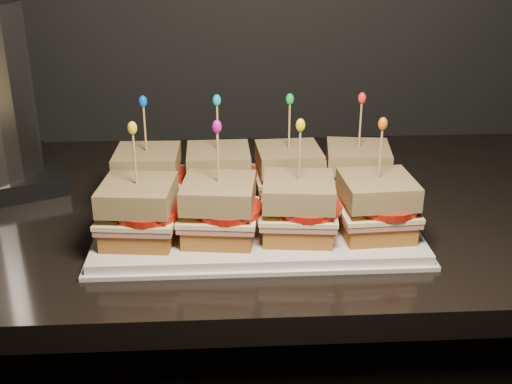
{
  "coord_description": "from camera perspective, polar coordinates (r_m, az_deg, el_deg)",
  "views": [
    {
      "loc": [
        -0.27,
        0.76,
        1.32
      ],
      "look_at": [
        -0.23,
        1.59,
        0.97
      ],
      "focal_mm": 45.0,
      "sensor_mm": 36.0,
      "label": 1
    }
  ],
  "objects": [
    {
      "name": "sandwich_1_frill",
      "position": [
        0.93,
        -3.5,
        8.15
      ],
      "size": [
        0.01,
        0.01,
        0.02
      ],
      "primitive_type": "ellipsoid",
      "color": "#0FA8B3",
      "rests_on": "sandwich_1_pick"
    },
    {
      "name": "sandwich_5_tomato",
      "position": [
        0.84,
        -2.49,
        -1.49
      ],
      "size": [
        0.09,
        0.09,
        0.01
      ],
      "primitive_type": "cylinder",
      "color": "#B0180E",
      "rests_on": "sandwich_5_cheese"
    },
    {
      "name": "sandwich_0_cheese",
      "position": [
        0.97,
        -9.54,
        1.21
      ],
      "size": [
        0.1,
        0.1,
        0.01
      ],
      "primitive_type": "cube",
      "rotation": [
        0.0,
        0.0,
        -0.03
      ],
      "color": "#FEEEAA",
      "rests_on": "sandwich_0_ham"
    },
    {
      "name": "granite_slab",
      "position": [
        1.04,
        6.51,
        -1.61
      ],
      "size": [
        2.38,
        0.65,
        0.04
      ],
      "primitive_type": "cube",
      "color": "black",
      "rests_on": "cabinet"
    },
    {
      "name": "sandwich_1_cheese",
      "position": [
        0.97,
        -3.33,
        1.36
      ],
      "size": [
        0.1,
        0.1,
        0.01
      ],
      "primitive_type": "cube",
      "rotation": [
        0.0,
        0.0,
        0.02
      ],
      "color": "#FEEEAA",
      "rests_on": "sandwich_1_ham"
    },
    {
      "name": "sandwich_3_ham",
      "position": [
        0.99,
        8.94,
        1.23
      ],
      "size": [
        0.11,
        0.11,
        0.01
      ],
      "primitive_type": "cube",
      "rotation": [
        0.0,
        0.0,
        -0.13
      ],
      "color": "#B86A62",
      "rests_on": "sandwich_3_bread_bot"
    },
    {
      "name": "sandwich_2_tomato",
      "position": [
        0.97,
        3.64,
        1.79
      ],
      "size": [
        0.09,
        0.09,
        0.01
      ],
      "primitive_type": "cylinder",
      "color": "#B0180E",
      "rests_on": "sandwich_2_cheese"
    },
    {
      "name": "sandwich_3_frill",
      "position": [
        0.95,
        9.41,
        8.25
      ],
      "size": [
        0.01,
        0.01,
        0.02
      ],
      "primitive_type": "ellipsoid",
      "color": "red",
      "rests_on": "sandwich_3_pick"
    },
    {
      "name": "sandwich_3_bread_top",
      "position": [
        0.98,
        9.07,
        3.11
      ],
      "size": [
        0.1,
        0.1,
        0.03
      ],
      "primitive_type": "cube",
      "rotation": [
        0.0,
        0.0,
        -0.13
      ],
      "color": "#522E0C",
      "rests_on": "sandwich_3_tomato"
    },
    {
      "name": "sandwich_5_bread_top",
      "position": [
        0.84,
        -3.34,
        -0.08
      ],
      "size": [
        0.1,
        0.1,
        0.03
      ],
      "primitive_type": "cube",
      "rotation": [
        0.0,
        0.0,
        -0.12
      ],
      "color": "#522E0C",
      "rests_on": "sandwich_5_tomato"
    },
    {
      "name": "sandwich_0_bread_bot",
      "position": [
        0.98,
        -9.45,
        -0.07
      ],
      "size": [
        0.09,
        0.09,
        0.03
      ],
      "primitive_type": "cube",
      "rotation": [
        0.0,
        0.0,
        -0.03
      ],
      "color": "brown",
      "rests_on": "platter"
    },
    {
      "name": "sandwich_6_bread_bot",
      "position": [
        0.87,
        3.72,
        -3.05
      ],
      "size": [
        0.1,
        0.1,
        0.03
      ],
      "primitive_type": "cube",
      "rotation": [
        0.0,
        0.0,
        -0.1
      ],
      "color": "brown",
      "rests_on": "platter"
    },
    {
      "name": "sandwich_6_frill",
      "position": [
        0.81,
        3.98,
        5.96
      ],
      "size": [
        0.01,
        0.01,
        0.02
      ],
      "primitive_type": "ellipsoid",
      "color": "#FCEC09",
      "rests_on": "sandwich_6_pick"
    },
    {
      "name": "sandwich_4_ham",
      "position": [
        0.86,
        -10.32,
        -2.36
      ],
      "size": [
        0.11,
        0.11,
        0.01
      ],
      "primitive_type": "cube",
      "rotation": [
        0.0,
        0.0,
        -0.11
      ],
      "color": "#B86A62",
      "rests_on": "sandwich_4_bread_bot"
    },
    {
      "name": "sandwich_6_pick",
      "position": [
        0.83,
        3.89,
        2.99
      ],
      "size": [
        0.0,
        0.0,
        0.09
      ],
      "primitive_type": "cylinder",
      "color": "tan",
      "rests_on": "sandwich_6_bread_top"
    },
    {
      "name": "sandwich_1_pick",
      "position": [
        0.94,
        -3.43,
        5.51
      ],
      "size": [
        0.0,
        0.0,
        0.09
      ],
      "primitive_type": "cylinder",
      "color": "tan",
      "rests_on": "sandwich_1_bread_top"
    },
    {
      "name": "sandwich_2_bread_bot",
      "position": [
        0.98,
        2.86,
        0.21
      ],
      "size": [
        0.1,
        0.1,
        0.03
      ],
      "primitive_type": "cube",
      "rotation": [
        0.0,
        0.0,
        0.06
      ],
      "color": "brown",
      "rests_on": "platter"
    },
    {
      "name": "sandwich_7_pick",
      "position": [
        0.85,
        10.98,
        3.08
      ],
      "size": [
        0.0,
        0.0,
        0.09
      ],
      "primitive_type": "cylinder",
      "color": "tan",
      "rests_on": "sandwich_7_bread_top"
    },
    {
      "name": "sandwich_0_ham",
      "position": [
        0.98,
        -9.51,
        0.83
      ],
      "size": [
        0.1,
        0.1,
        0.01
      ],
      "primitive_type": "cube",
      "rotation": [
        0.0,
        0.0,
        -0.03
      ],
      "color": "#B86A62",
      "rests_on": "sandwich_0_bread_bot"
    },
    {
      "name": "sandwich_0_frill",
      "position": [
        0.94,
        -10.02,
        7.95
      ],
      "size": [
        0.01,
        0.01,
        0.02
      ],
      "primitive_type": "ellipsoid",
      "color": "blue",
      "rests_on": "sandwich_0_pick"
    },
    {
      "name": "sandwich_7_bread_bot",
      "position": [
        0.89,
        10.51,
        -2.83
      ],
      "size": [
        0.1,
        0.1,
        0.03
      ],
      "primitive_type": "cube",
      "rotation": [
        0.0,
        0.0,
        0.06
      ],
      "color": "brown",
      "rests_on": "platter"
    },
    {
      "name": "sandwich_2_cheese",
      "position": [
        0.97,
        2.89,
        1.49
      ],
      "size": [
        0.11,
        0.1,
        0.01
      ],
      "primitive_type": "cube",
      "rotation": [
        0.0,
        0.0,
        0.06
      ],
      "color": "#FEEEAA",
      "rests_on": "sandwich_2_ham"
    },
    {
      "name": "sandwich_1_ham",
      "position": [
        0.97,
        -3.32,
        0.97
      ],
      "size": [
        0.1,
        0.1,
        0.01
      ],
      "primitive_type": "cube",
      "rotation": [
        0.0,
        0.0,
        0.02
      ],
      "color": "#B86A62",
      "rests_on": "sandwich_1_bread_bot"
    },
    {
      "name": "sandwich_4_bread_bot",
      "position": [
        0.87,
        -10.24,
        -3.35
      ],
      "size": [
        0.1,
        0.1,
        0.03
      ],
      "primitive_type": "cube",
      "rotation": [
        0.0,
        0.0,
        -0.11
      ],
      "color": "brown",
      "rests_on": "platter"
    },
    {
      "name": "sandwich_7_ham",
      "position": [
        0.88,
        10.59,
        -1.86
      ],
      "size": [
        0.11,
        0.1,
        0.01
      ],
      "primitive_type": "cube",
      "rotation": [
        0.0,
        0.0,
        0.06
      ],
      "color": "#B86A62",
      "rests_on": "sandwich_7_bread_bot"
    },
    {
      "name": "sandwich_2_ham",
      "position": [
        0.98,
        2.88,
        1.11
      ],
      "size": [
        0.11,
        0.1,
        0.01
      ],
      "primitive_type": "cube",
      "rotation": [
        0.0,
        0.0,
        0.06
      ],
      "color": "#B86A62",
      "rests_on": "sandwich_2_bread_bot"
    },
    {
      "name": "sandwich_3_tomato",
      "position": [
        0.98,
        9.75,
        1.89
      ],
      "size": [
        0.09,
        0.09,
        0.01
      ],
      "primitive_type": "cylinder",
      "color": "#B0180E",
      "rests_on": "sandwich_3_cheese"
    },
    {
      "name": "sandwich_2_bread_top",
      "position": [
        0.96,
        2.92,
        3.02
      ],
      "size": [
        0.1,
        0.1,
        0.03
      ],
      "primitive_type": "cube",
      "rotation": [
        0.0,
        0.0,
        0.06
      ],
      "color": "#522E0C",
      "rests_on": "sandwich_2_tomato"
    },
    {
      "name": "sandwich_5_frill",
      "position": [
        0.81,
        -3.49,
        5.84
      ],
      "size": [
        0.01,
        0.01,
        0.02
      ],
      "primitive_type": "ellipsoid",
      "color": "#C50FA3",
      "rests_on": "sandwich_5_pick"
    },
    {
      "name": "sandwich_4_cheese",
      "position": [
        0.86,
        -10.35,
        -1.94
      ],
      "size": [
        0.11,
        0.11,
        0.01
      ],
      "primitive_type": "cube",
      "rotation": [
        0.0,
        0.0,
        -0.11
      ],
      "color": "#FEEEAA",
      "rests_on": "sandwich_4_ham"
    },
    {
      "name": "sandwich_5_ham",
      "position": [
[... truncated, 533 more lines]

